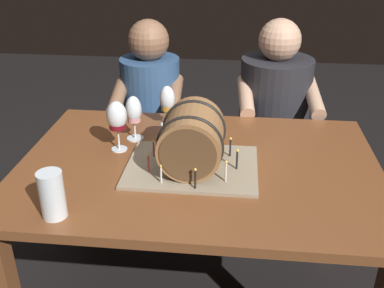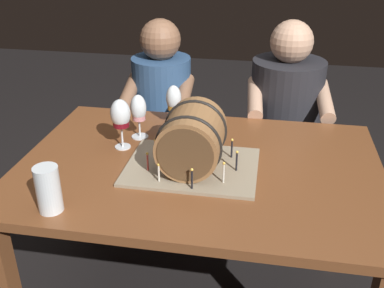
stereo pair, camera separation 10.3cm
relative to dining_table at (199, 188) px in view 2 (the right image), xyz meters
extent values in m
cube|color=brown|center=(0.00, 0.00, 0.09)|extent=(1.36, 0.94, 0.03)
cube|color=brown|center=(-0.62, 0.41, -0.29)|extent=(0.07, 0.07, 0.72)
cube|color=brown|center=(0.62, 0.41, -0.29)|extent=(0.07, 0.07, 0.72)
cube|color=gray|center=(-0.02, -0.04, 0.11)|extent=(0.48, 0.36, 0.01)
cylinder|color=olive|center=(-0.02, -0.04, 0.23)|extent=(0.22, 0.26, 0.22)
cylinder|color=brown|center=(-0.02, -0.17, 0.23)|extent=(0.20, 0.00, 0.20)
cylinder|color=brown|center=(-0.02, 0.10, 0.23)|extent=(0.20, 0.00, 0.20)
torus|color=black|center=(-0.02, -0.11, 0.23)|extent=(0.24, 0.01, 0.24)
torus|color=black|center=(-0.02, 0.04, 0.23)|extent=(0.24, 0.01, 0.24)
cylinder|color=black|center=(0.14, -0.04, 0.16)|extent=(0.01, 0.01, 0.07)
sphere|color=#F9C64C|center=(0.14, -0.04, 0.20)|extent=(0.01, 0.01, 0.01)
cylinder|color=black|center=(0.12, 0.05, 0.15)|extent=(0.01, 0.01, 0.07)
sphere|color=#F9C64C|center=(0.12, 0.05, 0.19)|extent=(0.01, 0.01, 0.01)
cylinder|color=silver|center=(0.02, 0.12, 0.15)|extent=(0.01, 0.01, 0.06)
sphere|color=#F9C64C|center=(0.02, 0.12, 0.19)|extent=(0.01, 0.01, 0.01)
cylinder|color=black|center=(-0.09, 0.11, 0.15)|extent=(0.01, 0.01, 0.05)
sphere|color=#F9C64C|center=(-0.09, 0.11, 0.18)|extent=(0.01, 0.01, 0.01)
cylinder|color=#D64C47|center=(-0.17, 0.02, 0.15)|extent=(0.01, 0.01, 0.06)
sphere|color=#F9C64C|center=(-0.17, 0.02, 0.18)|extent=(0.01, 0.01, 0.01)
cylinder|color=#D64C47|center=(-0.17, -0.10, 0.15)|extent=(0.01, 0.01, 0.06)
sphere|color=#F9C64C|center=(-0.17, -0.10, 0.19)|extent=(0.01, 0.01, 0.01)
cylinder|color=silver|center=(-0.11, -0.17, 0.15)|extent=(0.01, 0.01, 0.06)
sphere|color=#F9C64C|center=(-0.11, -0.17, 0.19)|extent=(0.01, 0.01, 0.01)
cylinder|color=black|center=(0.01, -0.19, 0.15)|extent=(0.01, 0.01, 0.07)
sphere|color=#F9C64C|center=(0.01, -0.19, 0.19)|extent=(0.01, 0.01, 0.01)
cylinder|color=silver|center=(0.11, -0.14, 0.16)|extent=(0.01, 0.01, 0.07)
sphere|color=#F9C64C|center=(0.11, -0.14, 0.20)|extent=(0.01, 0.01, 0.01)
cylinder|color=white|center=(-0.28, 0.19, 0.11)|extent=(0.07, 0.07, 0.00)
cylinder|color=white|center=(-0.28, 0.19, 0.15)|extent=(0.01, 0.01, 0.07)
ellipsoid|color=white|center=(-0.28, 0.19, 0.24)|extent=(0.07, 0.07, 0.11)
cylinder|color=pink|center=(-0.28, 0.19, 0.21)|extent=(0.05, 0.05, 0.04)
cylinder|color=white|center=(-0.17, 0.34, 0.11)|extent=(0.07, 0.07, 0.00)
cylinder|color=white|center=(-0.17, 0.34, 0.15)|extent=(0.01, 0.01, 0.07)
ellipsoid|color=white|center=(-0.17, 0.34, 0.23)|extent=(0.07, 0.07, 0.11)
cylinder|color=#C6842D|center=(-0.17, 0.34, 0.21)|extent=(0.06, 0.06, 0.05)
cylinder|color=white|center=(-0.33, 0.08, 0.11)|extent=(0.06, 0.06, 0.00)
cylinder|color=white|center=(-0.33, 0.08, 0.16)|extent=(0.01, 0.01, 0.09)
ellipsoid|color=white|center=(-0.33, 0.08, 0.26)|extent=(0.08, 0.08, 0.12)
cylinder|color=maroon|center=(-0.33, 0.08, 0.22)|extent=(0.06, 0.06, 0.03)
cylinder|color=white|center=(-0.41, -0.38, 0.19)|extent=(0.08, 0.08, 0.15)
cylinder|color=#C6842D|center=(-0.41, -0.38, 0.17)|extent=(0.07, 0.07, 0.13)
cylinder|color=white|center=(-0.41, -0.38, 0.25)|extent=(0.07, 0.07, 0.01)
cube|color=#1B2D46|center=(-0.33, 0.76, -0.42)|extent=(0.34, 0.32, 0.45)
cylinder|color=#2D4C75|center=(-0.33, 0.76, 0.05)|extent=(0.32, 0.32, 0.49)
sphere|color=brown|center=(-0.33, 0.76, 0.38)|extent=(0.21, 0.21, 0.21)
cylinder|color=brown|center=(-0.18, 0.63, 0.14)|extent=(0.08, 0.31, 0.14)
cylinder|color=brown|center=(-0.46, 0.62, 0.14)|extent=(0.08, 0.31, 0.14)
cube|color=black|center=(0.33, 0.76, -0.42)|extent=(0.34, 0.32, 0.45)
cylinder|color=#232328|center=(0.33, 0.76, 0.05)|extent=(0.39, 0.39, 0.50)
sphere|color=tan|center=(0.33, 0.76, 0.40)|extent=(0.21, 0.21, 0.21)
cylinder|color=tan|center=(0.50, 0.64, 0.16)|extent=(0.09, 0.31, 0.14)
cylinder|color=tan|center=(0.17, 0.61, 0.16)|extent=(0.09, 0.31, 0.14)
camera|label=1|loc=(0.13, -1.48, 0.94)|focal=42.19mm
camera|label=2|loc=(0.24, -1.46, 0.94)|focal=42.19mm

